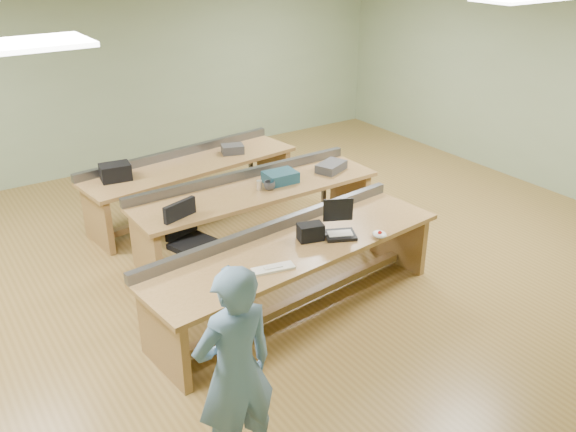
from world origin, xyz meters
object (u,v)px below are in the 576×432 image
(workbench_front, at_px, (295,260))
(workbench_back, at_px, (191,176))
(person, at_px, (235,372))
(parts_bin_grey, at_px, (331,167))
(parts_bin_teal, at_px, (280,177))
(laptop_base, at_px, (340,235))
(drinks_can, at_px, (259,185))
(workbench_mid, at_px, (256,201))
(camera_bag, at_px, (310,232))
(task_chair, at_px, (193,255))
(mug, at_px, (270,186))

(workbench_front, bearing_deg, workbench_back, 81.03)
(person, distance_m, parts_bin_grey, 4.17)
(workbench_back, xyz_separation_m, parts_bin_teal, (0.62, -1.26, 0.26))
(laptop_base, height_order, parts_bin_teal, parts_bin_teal)
(person, bearing_deg, parts_bin_teal, -128.37)
(workbench_front, xyz_separation_m, drinks_can, (0.42, 1.38, 0.24))
(laptop_base, bearing_deg, parts_bin_teal, 104.50)
(workbench_back, relative_size, drinks_can, 25.29)
(workbench_front, relative_size, workbench_mid, 1.07)
(laptop_base, relative_size, camera_bag, 1.23)
(workbench_front, relative_size, parts_bin_teal, 8.57)
(camera_bag, distance_m, drinks_can, 1.41)
(task_chair, distance_m, mug, 1.30)
(workbench_back, bearing_deg, workbench_front, -99.70)
(workbench_mid, xyz_separation_m, workbench_back, (-0.28, 1.23, -0.00))
(laptop_base, relative_size, drinks_can, 2.55)
(workbench_front, bearing_deg, person, -141.78)
(workbench_back, relative_size, parts_bin_grey, 7.56)
(parts_bin_grey, relative_size, drinks_can, 3.34)
(mug, bearing_deg, camera_bag, -104.65)
(workbench_mid, height_order, task_chair, task_chair)
(workbench_front, bearing_deg, workbench_mid, 67.91)
(workbench_front, distance_m, task_chair, 1.24)
(task_chair, height_order, parts_bin_teal, task_chair)
(workbench_mid, bearing_deg, workbench_front, -106.85)
(workbench_front, height_order, drinks_can, drinks_can)
(workbench_back, relative_size, camera_bag, 12.15)
(task_chair, height_order, parts_bin_grey, task_chair)
(laptop_base, bearing_deg, drinks_can, 117.09)
(workbench_back, relative_size, mug, 22.73)
(parts_bin_grey, bearing_deg, workbench_mid, 176.65)
(workbench_front, distance_m, workbench_back, 2.71)
(workbench_back, bearing_deg, laptop_base, -90.00)
(person, distance_m, task_chair, 2.67)
(camera_bag, relative_size, parts_bin_teal, 0.64)
(workbench_back, relative_size, person, 1.83)
(laptop_base, bearing_deg, workbench_mid, 116.82)
(laptop_base, relative_size, task_chair, 0.33)
(parts_bin_teal, distance_m, drinks_can, 0.35)
(parts_bin_teal, relative_size, drinks_can, 3.24)
(parts_bin_grey, bearing_deg, person, -136.61)
(parts_bin_teal, xyz_separation_m, mug, (-0.24, -0.13, -0.02))
(camera_bag, bearing_deg, parts_bin_teal, 83.32)
(person, relative_size, parts_bin_grey, 4.14)
(person, bearing_deg, workbench_back, -111.92)
(drinks_can, bearing_deg, workbench_front, -107.06)
(workbench_mid, bearing_deg, parts_bin_grey, -4.03)
(mug, bearing_deg, drinks_can, 149.76)
(workbench_mid, bearing_deg, laptop_base, -89.05)
(camera_bag, distance_m, mug, 1.37)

